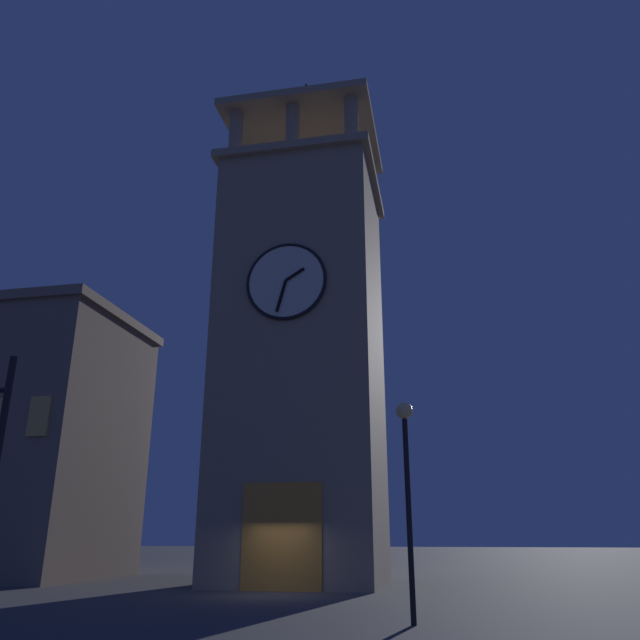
{
  "coord_description": "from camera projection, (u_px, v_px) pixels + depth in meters",
  "views": [
    {
      "loc": [
        -6.31,
        23.08,
        2.0
      ],
      "look_at": [
        -0.78,
        -5.28,
        12.06
      ],
      "focal_mm": 34.82,
      "sensor_mm": 36.0,
      "label": 1
    }
  ],
  "objects": [
    {
      "name": "clocktower",
      "position": [
        304.0,
        354.0,
        30.15
      ],
      "size": [
        7.72,
        7.91,
        26.38
      ],
      "color": "gray",
      "rests_on": "ground_plane"
    },
    {
      "name": "street_lamp",
      "position": [
        407.0,
        465.0,
        15.75
      ],
      "size": [
        0.44,
        0.44,
        5.31
      ],
      "color": "black",
      "rests_on": "ground_plane"
    },
    {
      "name": "ground_plane",
      "position": [
        270.0,
        595.0,
        21.88
      ],
      "size": [
        200.0,
        200.0,
        0.0
      ],
      "primitive_type": "plane",
      "color": "#424247"
    }
  ]
}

